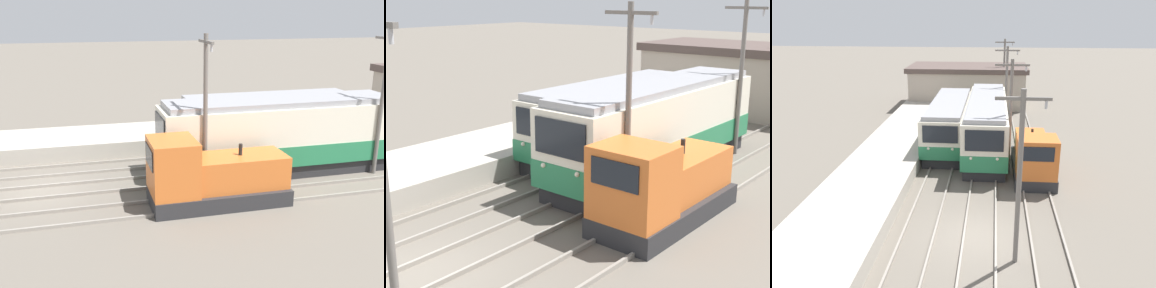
# 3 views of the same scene
# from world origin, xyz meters

# --- Properties ---
(ground_plane) EXTENTS (200.00, 200.00, 0.00)m
(ground_plane) POSITION_xyz_m (0.00, 0.00, 0.00)
(ground_plane) COLOR #665E54
(track_center) EXTENTS (1.54, 60.00, 0.14)m
(track_center) POSITION_xyz_m (0.20, 0.00, 0.07)
(track_center) COLOR gray
(track_center) RESTS_ON ground
(commuter_train_left) EXTENTS (2.84, 10.20, 3.48)m
(commuter_train_left) POSITION_xyz_m (-2.60, 12.38, 1.63)
(commuter_train_left) COLOR #28282B
(commuter_train_left) RESTS_ON ground
(commuter_train_center) EXTENTS (2.84, 12.37, 3.83)m
(commuter_train_center) POSITION_xyz_m (0.20, 11.71, 1.77)
(commuter_train_center) COLOR #28282B
(commuter_train_center) RESTS_ON ground
(shunting_locomotive) EXTENTS (2.40, 5.98, 3.00)m
(shunting_locomotive) POSITION_xyz_m (3.20, 7.22, 1.21)
(shunting_locomotive) COLOR #28282B
(shunting_locomotive) RESTS_ON ground
(catenary_mast_mid) EXTENTS (2.00, 0.20, 7.12)m
(catenary_mast_mid) POSITION_xyz_m (1.71, 7.37, 3.88)
(catenary_mast_mid) COLOR slate
(catenary_mast_mid) RESTS_ON ground
(catenary_mast_far) EXTENTS (2.00, 0.20, 7.12)m
(catenary_mast_far) POSITION_xyz_m (1.71, 16.39, 3.88)
(catenary_mast_far) COLOR slate
(catenary_mast_far) RESTS_ON ground
(station_building) EXTENTS (12.60, 6.30, 4.28)m
(station_building) POSITION_xyz_m (-2.14, 26.00, 2.16)
(station_building) COLOR #AD9E8E
(station_building) RESTS_ON ground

